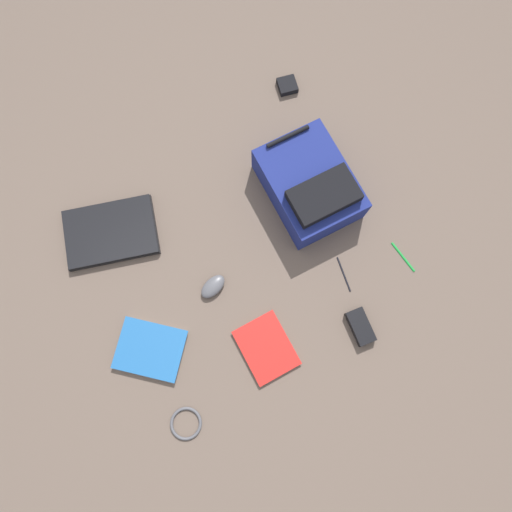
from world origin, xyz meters
TOP-DOWN VIEW (x-y plane):
  - ground_plane at (0.00, 0.00)m, footprint 4.00×4.00m
  - backpack at (0.29, 0.11)m, footprint 0.29×0.39m
  - laptop at (-0.46, 0.32)m, footprint 0.40×0.32m
  - book_red at (-0.13, -0.35)m, footprint 0.18×0.22m
  - book_manual at (-0.51, -0.16)m, footprint 0.31×0.30m
  - computer_mouse at (-0.21, -0.06)m, footprint 0.12×0.09m
  - cable_coil at (-0.51, -0.45)m, footprint 0.11×0.11m
  - power_brick at (0.21, -0.44)m, footprint 0.08×0.14m
  - pen_black at (0.26, -0.24)m, footprint 0.03×0.14m
  - pen_blue at (0.49, -0.29)m, footprint 0.03×0.14m
  - earbud_pouch at (0.44, 0.56)m, footprint 0.09×0.09m

SIDE VIEW (x-z plane):
  - ground_plane at x=0.00m, z-range 0.00..0.00m
  - pen_black at x=0.26m, z-range 0.00..0.01m
  - pen_blue at x=0.49m, z-range 0.00..0.01m
  - cable_coil at x=-0.51m, z-range 0.00..0.01m
  - book_red at x=-0.13m, z-range 0.00..0.02m
  - book_manual at x=-0.51m, z-range 0.00..0.02m
  - earbud_pouch at x=0.44m, z-range 0.00..0.03m
  - laptop at x=-0.46m, z-range 0.00..0.03m
  - computer_mouse at x=-0.21m, z-range 0.00..0.03m
  - power_brick at x=0.21m, z-range 0.00..0.04m
  - backpack at x=0.29m, z-range -0.01..0.17m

